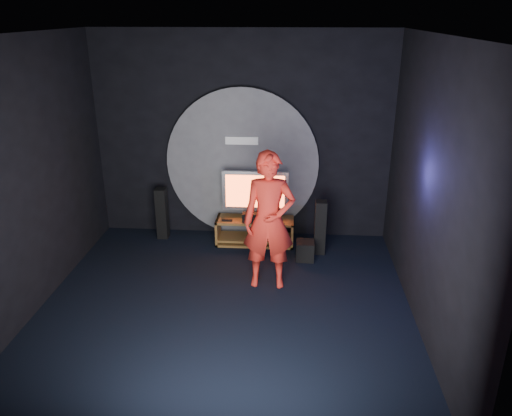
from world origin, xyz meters
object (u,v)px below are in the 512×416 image
at_px(tower_speaker_right, 320,227).
at_px(player, 269,221).
at_px(tv, 255,193).
at_px(media_console, 255,233).
at_px(tower_speaker_left, 162,213).
at_px(subwoofer, 305,251).

height_order(tower_speaker_right, player, player).
bearing_deg(tv, player, -77.92).
distance_m(media_console, player, 1.60).
distance_m(tv, tower_speaker_left, 1.69).
relative_size(tower_speaker_left, tower_speaker_right, 1.00).
xyz_separation_m(media_console, tv, (-0.01, 0.07, 0.71)).
xyz_separation_m(tower_speaker_left, subwoofer, (2.48, -0.67, -0.30)).
distance_m(tv, player, 1.46).
relative_size(tower_speaker_left, subwoofer, 2.90).
bearing_deg(tower_speaker_right, subwoofer, -132.03).
distance_m(tower_speaker_right, player, 1.44).
height_order(tv, tower_speaker_right, tv).
bearing_deg(subwoofer, tv, 144.26).
height_order(media_console, player, player).
bearing_deg(tower_speaker_left, subwoofer, -15.06).
relative_size(tv, tower_speaker_right, 1.22).
height_order(tower_speaker_left, player, player).
distance_m(media_console, subwoofer, 1.00).
bearing_deg(media_console, tower_speaker_right, -14.45).
xyz_separation_m(subwoofer, player, (-0.55, -0.81, 0.84)).
xyz_separation_m(tower_speaker_left, tower_speaker_right, (2.72, -0.40, 0.00)).
relative_size(media_console, subwoofer, 4.19).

